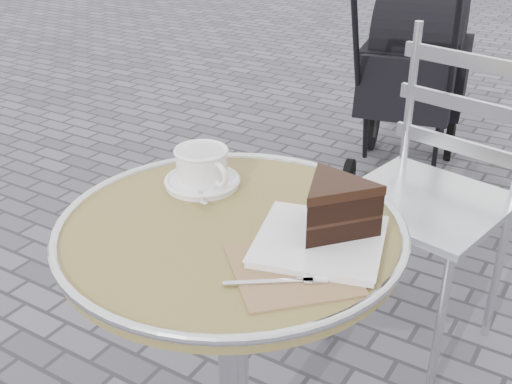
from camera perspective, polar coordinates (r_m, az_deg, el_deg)
The scene contains 5 objects.
cafe_table at distance 1.40m, azimuth -2.15°, elevation -8.86°, with size 0.72×0.72×0.74m.
cappuccino_set at distance 1.46m, azimuth -4.80°, elevation 2.00°, with size 0.17×0.18×0.09m.
cake_plate_set at distance 1.23m, azimuth 6.70°, elevation -2.06°, with size 0.30×0.40×0.13m.
bistro_chair at distance 1.99m, azimuth 16.53°, elevation 2.70°, with size 0.51×0.51×0.97m.
baby_stroller at distance 3.17m, azimuth 13.67°, elevation 9.24°, with size 0.61×1.02×1.00m.
Camera 1 is at (0.63, -0.93, 1.39)m, focal length 45.00 mm.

